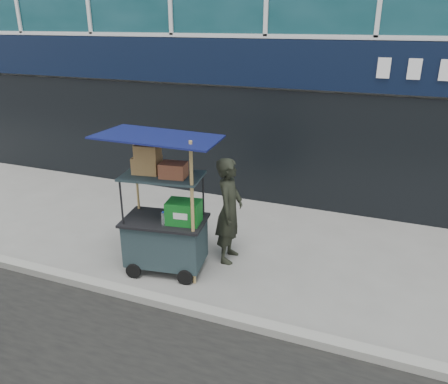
% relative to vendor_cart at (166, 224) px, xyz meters
% --- Properties ---
extents(ground, '(80.00, 80.00, 0.00)m').
position_rel_vendor_cart_xyz_m(ground, '(0.53, -0.67, -0.79)').
color(ground, slate).
rests_on(ground, ground).
extents(curb, '(80.00, 0.18, 0.12)m').
position_rel_vendor_cart_xyz_m(curb, '(0.53, -0.87, -0.73)').
color(curb, gray).
rests_on(curb, ground).
extents(vendor_cart, '(1.83, 1.41, 2.25)m').
position_rel_vendor_cart_xyz_m(vendor_cart, '(0.00, 0.00, 0.00)').
color(vendor_cart, '#1C2B30').
rests_on(vendor_cart, ground).
extents(vendor_man, '(0.47, 0.67, 1.73)m').
position_rel_vendor_cart_xyz_m(vendor_man, '(0.78, 0.67, 0.08)').
color(vendor_man, black).
rests_on(vendor_man, ground).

